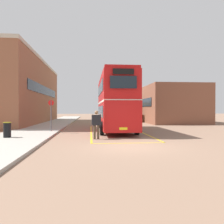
{
  "coord_description": "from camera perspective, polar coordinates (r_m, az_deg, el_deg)",
  "views": [
    {
      "loc": [
        -1.91,
        -11.53,
        1.88
      ],
      "look_at": [
        0.04,
        10.25,
        1.61
      ],
      "focal_mm": 37.45,
      "sensor_mm": 36.0,
      "label": 1
    }
  ],
  "objects": [
    {
      "name": "ground_plane",
      "position": [
        26.07,
        -0.89,
        -3.42
      ],
      "size": [
        135.6,
        135.6,
        0.0
      ],
      "primitive_type": "plane",
      "color": "#846651"
    },
    {
      "name": "sidewalk_left",
      "position": [
        28.76,
        -14.3,
        -2.92
      ],
      "size": [
        4.0,
        57.6,
        0.14
      ],
      "primitive_type": "cube",
      "color": "#A39E93",
      "rests_on": "ground"
    },
    {
      "name": "brick_building_left",
      "position": [
        33.17,
        -20.61,
        4.59
      ],
      "size": [
        5.41,
        22.74,
        8.28
      ],
      "color": "brown",
      "rests_on": "ground"
    },
    {
      "name": "depot_building_right",
      "position": [
        35.08,
        13.25,
        1.75
      ],
      "size": [
        7.34,
        13.64,
        5.05
      ],
      "color": "brown",
      "rests_on": "ground"
    },
    {
      "name": "double_decker_bus",
      "position": [
        20.23,
        0.66,
        2.51
      ],
      "size": [
        2.85,
        10.77,
        4.75
      ],
      "color": "black",
      "rests_on": "ground"
    },
    {
      "name": "single_deck_bus",
      "position": [
        37.02,
        2.31,
        0.34
      ],
      "size": [
        2.7,
        9.07,
        3.02
      ],
      "color": "black",
      "rests_on": "ground"
    },
    {
      "name": "pedestrian_boarding",
      "position": [
        14.61,
        -3.84,
        -2.56
      ],
      "size": [
        0.59,
        0.28,
        1.79
      ],
      "color": "#473828",
      "rests_on": "ground"
    },
    {
      "name": "litter_bin",
      "position": [
        15.74,
        -24.22,
        -3.98
      ],
      "size": [
        0.48,
        0.48,
        0.94
      ],
      "color": "black",
      "rests_on": "sidewalk_left"
    },
    {
      "name": "bus_stop_sign",
      "position": [
        19.02,
        -14.64,
        -0.06
      ],
      "size": [
        0.43,
        0.16,
        2.46
      ],
      "color": "#4C4C51",
      "rests_on": "sidewalk_left"
    },
    {
      "name": "bay_marking_yellow",
      "position": [
        18.36,
        1.29,
        -5.15
      ],
      "size": [
        4.23,
        12.75,
        0.01
      ],
      "color": "gold",
      "rests_on": "ground"
    }
  ]
}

